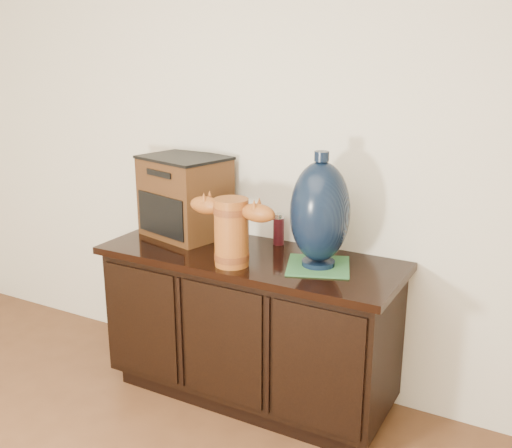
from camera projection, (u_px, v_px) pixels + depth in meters
The scene contains 6 objects.
sideboard at pixel (249, 325), 2.94m from camera, with size 1.46×0.56×0.75m.
terracotta_vessel at pixel (231, 228), 2.66m from camera, with size 0.43×0.16×0.31m.
tv_radio at pixel (185, 196), 3.08m from camera, with size 0.48×0.42×0.42m.
green_mat at pixel (318, 266), 2.68m from camera, with size 0.28×0.28×0.01m, color #2F6938.
lamp_base at pixel (320, 212), 2.61m from camera, with size 0.34×0.34×0.51m.
spray_can at pixel (279, 229), 2.97m from camera, with size 0.05×0.05×0.16m.
Camera 1 is at (1.32, -0.11, 1.70)m, focal length 42.00 mm.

